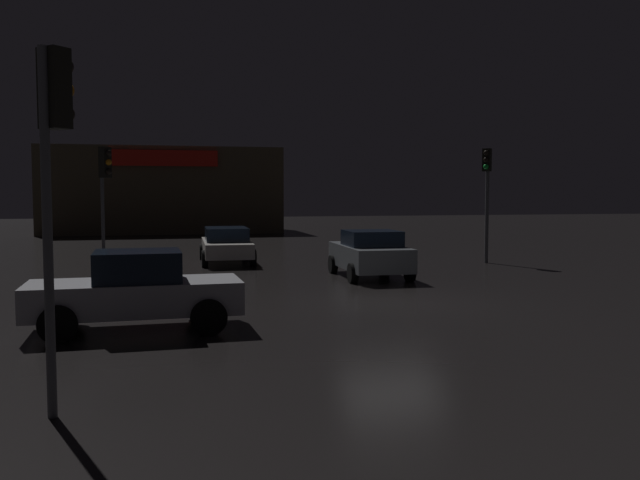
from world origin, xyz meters
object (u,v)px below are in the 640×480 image
at_px(car_far, 370,253).
at_px(car_crossing, 136,291).
at_px(traffic_signal_cross_left, 105,178).
at_px(store_building, 163,190).
at_px(car_near, 226,244).
at_px(traffic_signal_opposite, 54,142).
at_px(traffic_signal_main, 487,182).

bearing_deg(car_far, car_crossing, -135.45).
bearing_deg(car_far, traffic_signal_cross_left, 166.51).
distance_m(traffic_signal_cross_left, car_far, 8.84).
height_order(store_building, car_near, store_building).
xyz_separation_m(car_far, car_crossing, (-7.06, -6.94, 0.02)).
distance_m(traffic_signal_opposite, car_near, 18.18).
bearing_deg(car_far, car_near, 125.89).
bearing_deg(car_crossing, traffic_signal_main, 38.34).
relative_size(store_building, traffic_signal_cross_left, 3.76).
height_order(store_building, traffic_signal_cross_left, store_building).
xyz_separation_m(traffic_signal_opposite, car_far, (7.79, 11.97, -2.56)).
bearing_deg(traffic_signal_opposite, traffic_signal_cross_left, 91.98).
xyz_separation_m(car_near, car_far, (4.07, -5.63, 0.04)).
relative_size(traffic_signal_cross_left, car_near, 0.90).
distance_m(store_building, car_crossing, 34.56).
relative_size(traffic_signal_main, traffic_signal_opposite, 0.99).
height_order(traffic_signal_main, traffic_signal_cross_left, traffic_signal_main).
relative_size(traffic_signal_opposite, traffic_signal_cross_left, 1.06).
bearing_deg(store_building, traffic_signal_opposite, -92.09).
relative_size(traffic_signal_cross_left, car_crossing, 1.01).
bearing_deg(car_near, car_far, -54.11).
relative_size(traffic_signal_opposite, car_crossing, 1.07).
bearing_deg(traffic_signal_main, store_building, 116.28).
distance_m(car_far, car_crossing, 9.90).
bearing_deg(traffic_signal_main, car_crossing, -141.66).
relative_size(traffic_signal_opposite, car_far, 1.11).
bearing_deg(store_building, car_near, -84.08).
bearing_deg(traffic_signal_opposite, car_crossing, 81.70).
height_order(traffic_signal_main, car_far, traffic_signal_main).
bearing_deg(traffic_signal_main, car_near, 165.75).
bearing_deg(car_near, traffic_signal_cross_left, -139.01).
height_order(traffic_signal_cross_left, car_near, traffic_signal_cross_left).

